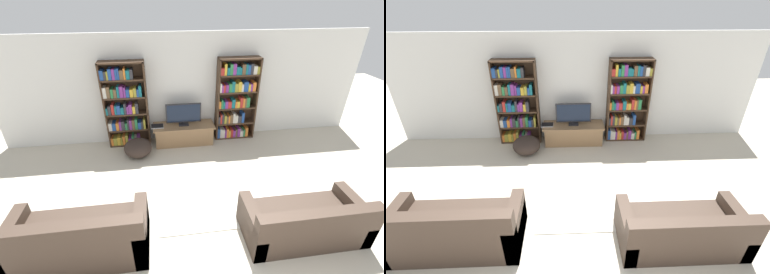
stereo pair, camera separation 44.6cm
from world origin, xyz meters
The scene contains 10 objects.
wall_back centered at (0.00, 4.23, 1.30)m, with size 8.80×0.06×2.60m.
bookshelf_left centered at (-1.46, 4.05, 1.01)m, with size 0.99×0.30×2.05m.
bookshelf_right centered at (1.20, 4.05, 1.01)m, with size 0.99×0.30×2.05m.
tv_stand centered at (-0.10, 3.90, 0.25)m, with size 1.49×0.54×0.49m.
television centered at (-0.10, 3.90, 0.79)m, with size 0.85×0.16×0.56m.
laptop centered at (-0.74, 3.89, 0.50)m, with size 0.30×0.23×0.03m.
area_rug centered at (0.23, 1.93, 0.01)m, with size 2.08×1.77×0.02m.
couch_left_sectional centered at (-1.92, 0.93, 0.31)m, with size 1.92×0.90×0.92m.
couch_right_sofa centered at (1.41, 0.81, 0.27)m, with size 1.83×0.87×0.78m.
beanbag_ottoman centered at (-1.21, 3.44, 0.21)m, with size 0.64×0.64×0.41m, color #2D231E.
Camera 2 is at (-0.23, -1.73, 3.34)m, focal length 24.00 mm.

